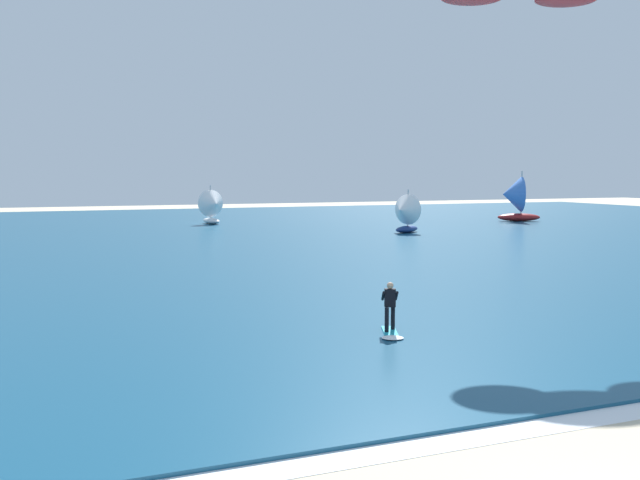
# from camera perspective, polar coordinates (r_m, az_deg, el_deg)

# --- Properties ---
(ocean) EXTENTS (160.00, 90.00, 0.10)m
(ocean) POSITION_cam_1_polar(r_m,az_deg,el_deg) (57.39, -13.41, 0.18)
(ocean) COLOR navy
(ocean) RESTS_ON ground
(shoreline_foam) EXTENTS (64.75, 1.93, 0.01)m
(shoreline_foam) POSITION_cam_1_polar(r_m,az_deg,el_deg) (15.86, 16.31, -14.25)
(shoreline_foam) COLOR white
(shoreline_foam) RESTS_ON ground
(kitesurfer) EXTENTS (1.24, 2.02, 1.67)m
(kitesurfer) POSITION_cam_1_polar(r_m,az_deg,el_deg) (22.46, 5.94, -6.31)
(kitesurfer) COLOR #26B2CC
(kitesurfer) RESTS_ON ocean
(sailboat_far_left) EXTENTS (3.44, 3.08, 3.83)m
(sailboat_far_left) POSITION_cam_1_polar(r_m,az_deg,el_deg) (60.24, 7.09, 2.26)
(sailboat_far_left) COLOR navy
(sailboat_far_left) RESTS_ON ocean
(sailboat_trailing) EXTENTS (3.06, 3.52, 3.99)m
(sailboat_trailing) POSITION_cam_1_polar(r_m,az_deg,el_deg) (71.02, -8.98, 2.80)
(sailboat_trailing) COLOR white
(sailboat_trailing) RESTS_ON ocean
(sailboat_anchored_offshore) EXTENTS (4.88, 4.38, 5.50)m
(sailboat_anchored_offshore) POSITION_cam_1_polar(r_m,az_deg,el_deg) (77.52, 15.94, 3.39)
(sailboat_anchored_offshore) COLOR maroon
(sailboat_anchored_offshore) RESTS_ON ocean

